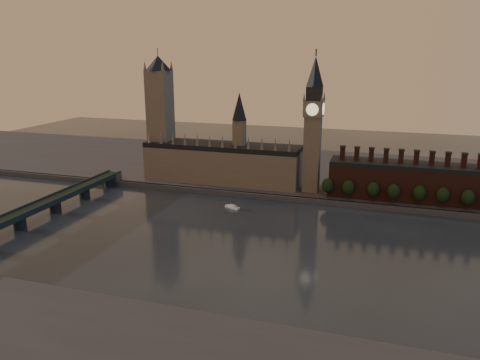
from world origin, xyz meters
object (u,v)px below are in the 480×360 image
(big_ben, at_px, (313,123))
(victoria_tower, at_px, (160,113))
(river_boat, at_px, (233,207))
(westminster_bridge, at_px, (35,211))

(big_ben, bearing_deg, victoria_tower, 177.80)
(victoria_tower, height_order, river_boat, victoria_tower)
(big_ben, relative_size, river_boat, 8.63)
(victoria_tower, relative_size, big_ben, 1.01)
(victoria_tower, height_order, big_ben, victoria_tower)
(big_ben, bearing_deg, westminster_bridge, -145.67)
(victoria_tower, bearing_deg, big_ben, -2.20)
(victoria_tower, relative_size, westminster_bridge, 0.54)
(river_boat, bearing_deg, victoria_tower, 170.80)
(big_ben, xyz_separation_m, river_boat, (-48.46, -47.87, -55.91))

